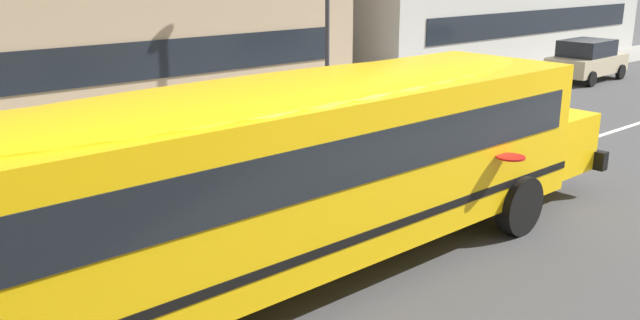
{
  "coord_description": "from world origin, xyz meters",
  "views": [
    {
      "loc": [
        -3.25,
        -8.71,
        4.59
      ],
      "look_at": [
        3.73,
        -0.64,
        1.49
      ],
      "focal_mm": 38.17,
      "sensor_mm": 36.0,
      "label": 1
    }
  ],
  "objects": [
    {
      "name": "ground_plane",
      "position": [
        0.0,
        0.0,
        0.0
      ],
      "size": [
        400.0,
        400.0,
        0.0
      ],
      "primitive_type": "plane",
      "color": "#424244"
    },
    {
      "name": "school_bus",
      "position": [
        2.51,
        -1.27,
        1.81
      ],
      "size": [
        13.64,
        3.23,
        3.04
      ],
      "rotation": [
        0.0,
        0.0,
        0.01
      ],
      "color": "yellow",
      "rests_on": "ground_plane"
    },
    {
      "name": "parked_car_beige_beside_sign",
      "position": [
        22.87,
        5.0,
        0.84
      ],
      "size": [
        3.97,
        2.02,
        1.64
      ],
      "rotation": [
        0.0,
        0.0,
        0.04
      ],
      "color": "#C1B28E",
      "rests_on": "ground_plane"
    },
    {
      "name": "lane_centreline",
      "position": [
        0.0,
        0.0,
        0.0
      ],
      "size": [
        110.0,
        0.16,
        0.01
      ],
      "primitive_type": "cube",
      "color": "silver",
      "rests_on": "ground_plane"
    }
  ]
}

